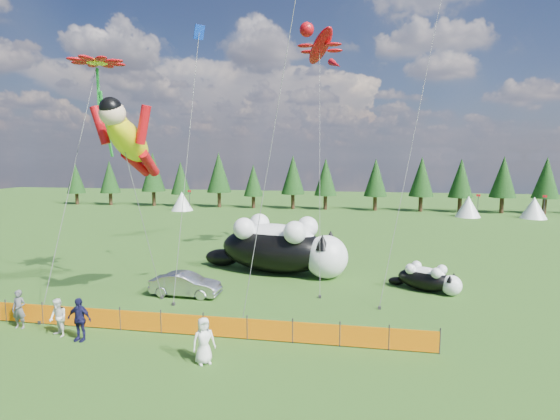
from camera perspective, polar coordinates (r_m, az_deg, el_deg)
name	(u,v)px	position (r m, az deg, el deg)	size (l,w,h in m)	color
ground	(205,311)	(23.39, -9.73, -12.93)	(160.00, 160.00, 0.00)	#153409
safety_fence	(182,324)	(20.61, -12.68, -14.31)	(22.06, 0.06, 1.10)	#262626
tree_line	(307,183)	(66.21, 3.53, 3.56)	(90.00, 4.00, 8.00)	black
festival_tents	(383,205)	(61.10, 13.27, 0.65)	(50.00, 3.20, 2.80)	white
cat_large	(281,247)	(29.91, 0.12, -4.80)	(10.49, 5.53, 3.84)	black
cat_small	(428,278)	(27.60, 18.79, -8.46)	(4.07, 2.94, 1.60)	black
car	(186,284)	(25.89, -12.21, -9.48)	(1.40, 4.02, 1.32)	#ACACB1
spectator_a	(19,309)	(23.99, -30.93, -11.06)	(0.66, 0.43, 1.81)	#525257
spectator_b	(58,318)	(22.13, -27.01, -12.44)	(0.83, 0.49, 1.71)	white
spectator_c	(79,319)	(21.26, -24.75, -12.83)	(1.12, 0.57, 1.91)	#17163D
spectator_e	(204,341)	(17.72, -9.93, -16.46)	(0.89, 0.58, 1.82)	white
superhero_kite	(129,141)	(23.29, -19.15, 8.56)	(4.88, 5.24, 10.99)	yellow
gecko_kite	(320,47)	(33.48, 5.30, 20.49)	(5.38, 12.22, 18.01)	#B60910
flower_kite	(97,65)	(26.82, -22.80, 17.05)	(4.03, 6.72, 13.71)	#B60910
diamond_kite_a	(198,42)	(27.58, -10.63, 20.74)	(0.94, 4.53, 16.06)	#0D34C3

